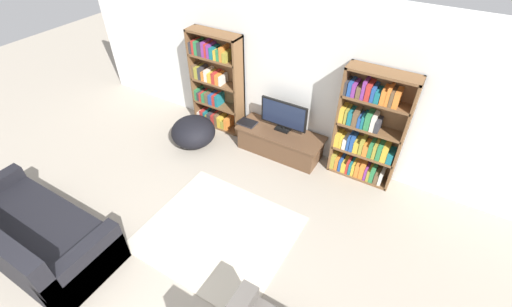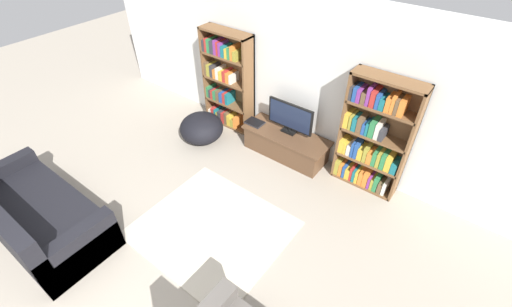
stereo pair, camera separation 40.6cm
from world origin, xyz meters
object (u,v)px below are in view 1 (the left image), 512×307
at_px(couch_left_sectional, 31,236).
at_px(beanbag_ottoman, 193,132).
at_px(tv_stand, 280,142).
at_px(laptop, 247,123).
at_px(bookshelf_right, 368,131).
at_px(bookshelf_left, 216,83).
at_px(television, 284,115).

xyz_separation_m(couch_left_sectional, beanbag_ottoman, (0.28, 2.79, -0.05)).
bearing_deg(tv_stand, laptop, -173.75).
bearing_deg(bookshelf_right, bookshelf_left, 179.93).
xyz_separation_m(bookshelf_left, couch_left_sectional, (-0.29, -3.51, -0.57)).
height_order(laptop, beanbag_ottoman, beanbag_ottoman).
relative_size(bookshelf_right, tv_stand, 1.23).
bearing_deg(tv_stand, bookshelf_right, 6.90).
distance_m(television, laptop, 0.68).
bearing_deg(beanbag_ottoman, tv_stand, 21.66).
relative_size(television, beanbag_ottoman, 1.06).
bearing_deg(television, beanbag_ottoman, -155.71).
bearing_deg(bookshelf_left, tv_stand, -6.64).
height_order(television, laptop, television).
bearing_deg(television, bookshelf_left, 176.46).
bearing_deg(television, bookshelf_right, 3.61).
bearing_deg(bookshelf_left, bookshelf_right, -0.07).
xyz_separation_m(bookshelf_right, couch_left_sectional, (-3.02, -3.51, -0.54)).
xyz_separation_m(bookshelf_right, beanbag_ottoman, (-2.74, -0.72, -0.58)).
relative_size(television, couch_left_sectional, 0.39).
distance_m(tv_stand, couch_left_sectional, 3.76).
height_order(television, couch_left_sectional, television).
distance_m(television, couch_left_sectional, 3.84).
relative_size(tv_stand, television, 1.81).
height_order(bookshelf_left, tv_stand, bookshelf_left).
relative_size(television, laptop, 2.63).
distance_m(bookshelf_left, beanbag_ottoman, 0.95).
bearing_deg(bookshelf_right, couch_left_sectional, -130.74).
height_order(bookshelf_right, laptop, bookshelf_right).
distance_m(tv_stand, laptop, 0.65).
bearing_deg(bookshelf_right, laptop, -173.31).
xyz_separation_m(tv_stand, beanbag_ottoman, (-1.41, -0.56, 0.04)).
relative_size(bookshelf_right, laptop, 5.84).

